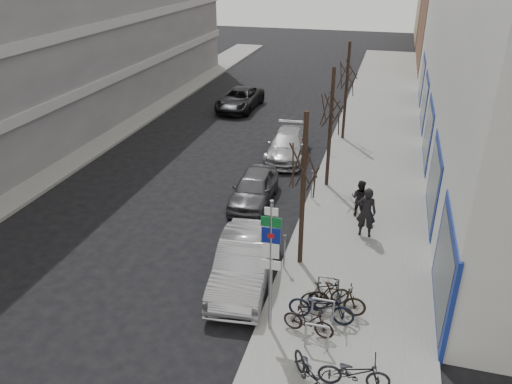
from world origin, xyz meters
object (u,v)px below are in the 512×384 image
Objects in this scene: bike_rack at (323,308)px; tree_far at (348,68)px; pedestrian_far at (360,198)px; meter_front at (284,248)px; meter_back at (329,139)px; bike_near_left at (310,370)px; lane_car at (240,99)px; parked_car_front at (244,262)px; highway_sign_pole at (271,259)px; bike_near_right at (309,321)px; bike_far_curb at (354,370)px; bike_mid_inner at (325,294)px; parked_car_mid at (254,188)px; pedestrian_near at (366,212)px; tree_mid at (332,100)px; meter_mid at (312,181)px; parked_car_back at (287,145)px; bike_mid_curb at (322,304)px; bike_far_inner at (337,298)px; tree_near at (305,155)px.

bike_rack is 0.41× the size of tree_far.
pedestrian_far is at bearing 86.16° from bike_rack.
meter_front is (-0.45, -13.50, -3.19)m from tree_far.
meter_back is 0.73× the size of bike_near_left.
bike_rack is 22.09m from lane_car.
parked_car_front is at bearing -140.20° from meter_front.
highway_sign_pole is 0.76× the size of tree_far.
tree_far reaches higher than bike_near_right.
highway_sign_pole is 2.92m from bike_near_left.
bike_near_left is 1.08m from bike_far_curb.
bike_mid_inner is at bearing 105.80° from pedestrian_far.
bike_near_right is (-0.35, 1.86, -0.08)m from bike_near_left.
bike_rack is 1.30× the size of bike_near_left.
parked_car_mid is at bearing 95.93° from parked_car_front.
meter_back reaches higher than bike_near_right.
bike_rack is 2.43m from bike_near_left.
lane_car is 2.55× the size of pedestrian_near.
meter_mid is (-0.45, -1.50, -3.19)m from tree_mid.
tree_far reaches higher than bike_mid_inner.
bike_mid_inner is at bearing -77.37° from meter_mid.
meter_back reaches higher than lane_car.
lane_car is (-4.68, 13.26, 0.01)m from parked_car_mid.
meter_front is 0.82× the size of pedestrian_far.
meter_front reaches higher than parked_car_mid.
tree_far is 3.54× the size of pedestrian_far.
highway_sign_pole is 16.59m from tree_far.
meter_back is (-0.45, 4.00, -3.19)m from tree_mid.
bike_near_right is 0.96× the size of pedestrian_far.
parked_car_back is at bearing 128.71° from tree_mid.
meter_mid is at bearing -90.00° from meter_back.
meter_front is at bearing 51.81° from pedestrian_near.
bike_mid_curb is at bearing 125.44° from bike_rack.
tree_far reaches higher than meter_back.
lane_car is (-8.64, 19.60, 0.07)m from bike_mid_inner.
parked_car_front reaches higher than parked_car_back.
bike_mid_inner is (-0.08, 3.15, -0.06)m from bike_near_left.
meter_front is 0.32× the size of parked_car_mid.
parked_car_front is 1.00× the size of parked_car_back.
highway_sign_pole is at bearing 125.12° from bike_far_inner.
parked_car_front is at bearing -99.92° from meter_mid.
parked_car_mid is (-4.00, 7.06, 0.03)m from bike_rack.
bike_far_inner is 0.43× the size of parked_car_mid.
bike_mid_curb is (0.26, 0.64, 0.13)m from bike_near_right.
bike_far_inner is 4.80m from pedestrian_near.
meter_mid is at bearing -44.72° from pedestrian_near.
tree_near is 5.31m from pedestrian_far.
tree_far is (-1.20, 15.90, 3.44)m from bike_rack.
bike_near_left is (1.69, -15.83, -0.23)m from meter_back.
bike_near_right is 0.85× the size of bike_far_curb.
parked_car_mid is at bearing 116.77° from meter_front.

